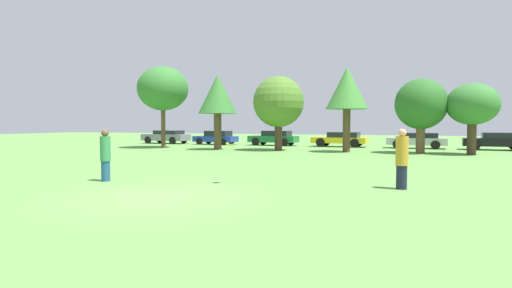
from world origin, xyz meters
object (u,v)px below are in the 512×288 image
object	(u,v)px
parked_car_grey	(167,136)
tree_1	(217,95)
person_thrower	(105,155)
parked_car_black	(496,141)
tree_5	(473,105)
tree_2	(278,102)
tree_3	(347,89)
parked_car_silver	(418,140)
parked_car_blue	(216,137)
frisbee	(230,144)
person_catcher	(402,159)
tree_4	(421,105)
parked_car_yellow	(341,139)
tree_0	(163,89)
parked_car_green	(274,138)

from	to	relation	value
parked_car_grey	tree_1	bearing A→B (deg)	145.32
person_thrower	parked_car_black	world-z (taller)	person_thrower
person_thrower	tree_5	size ratio (longest dim) A/B	0.40
tree_2	tree_5	xyz separation A→B (m)	(12.36, 0.28, -0.36)
tree_3	parked_car_grey	xyz separation A→B (m)	(-17.82, 6.10, -3.51)
person_thrower	parked_car_silver	xyz separation A→B (m)	(10.03, 23.24, -0.24)
parked_car_blue	parked_car_silver	bearing A→B (deg)	-176.70
parked_car_silver	frisbee	bearing A→B (deg)	78.72
person_thrower	frisbee	distance (m)	4.32
frisbee	parked_car_black	distance (m)	24.81
parked_car_blue	parked_car_black	world-z (taller)	parked_car_black
person_thrower	parked_car_grey	xyz separation A→B (m)	(-12.32, 23.27, -0.21)
person_thrower	parked_car_blue	distance (m)	24.29
parked_car_grey	parked_car_silver	size ratio (longest dim) A/B	1.04
person_thrower	person_catcher	world-z (taller)	person_catcher
tree_3	tree_4	world-z (taller)	tree_3
person_catcher	tree_2	size ratio (longest dim) A/B	0.34
tree_1	frisbee	bearing A→B (deg)	-63.15
tree_3	parked_car_yellow	xyz separation A→B (m)	(-1.37, 6.23, -3.53)
tree_1	parked_car_yellow	world-z (taller)	tree_1
tree_4	parked_car_silver	bearing A→B (deg)	91.05
tree_4	parked_car_black	distance (m)	7.90
tree_0	tree_2	size ratio (longest dim) A/B	1.21
person_thrower	tree_4	xyz separation A→B (m)	(10.13, 17.60, 2.24)
frisbee	parked_car_yellow	xyz separation A→B (m)	(-0.08, 22.54, -0.62)
tree_5	parked_car_green	size ratio (longest dim) A/B	1.02
frisbee	parked_car_blue	world-z (taller)	frisbee
parked_car_grey	person_catcher	bearing A→B (deg)	138.43
tree_0	parked_car_silver	distance (m)	20.09
tree_4	parked_car_black	xyz separation A→B (m)	(5.15, 5.46, -2.45)
frisbee	parked_car_grey	distance (m)	27.86
person_thrower	parked_car_blue	size ratio (longest dim) A/B	0.44
tree_1	tree_2	distance (m)	4.54
person_thrower	frisbee	xyz separation A→B (m)	(4.21, 0.86, 0.39)
tree_2	parked_car_silver	world-z (taller)	tree_2
parked_car_silver	parked_car_black	distance (m)	5.26
tree_4	tree_5	world-z (taller)	tree_4
tree_3	parked_car_blue	xyz separation A→B (m)	(-12.56, 6.06, -3.54)
parked_car_black	tree_3	bearing A→B (deg)	34.31
tree_3	parked_car_grey	bearing A→B (deg)	161.10
tree_4	parked_car_grey	distance (m)	23.29
tree_0	person_catcher	bearing A→B (deg)	-40.39
parked_car_blue	person_thrower	bearing A→B (deg)	110.20
tree_0	parked_car_grey	distance (m)	8.25
tree_3	parked_car_silver	size ratio (longest dim) A/B	1.28
frisbee	parked_car_blue	xyz separation A→B (m)	(-11.27, 22.38, -0.63)
tree_5	parked_car_black	size ratio (longest dim) A/B	1.03
tree_2	tree_1	bearing A→B (deg)	-172.14
person_thrower	parked_car_silver	size ratio (longest dim) A/B	0.39
parked_car_yellow	tree_4	bearing A→B (deg)	139.28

